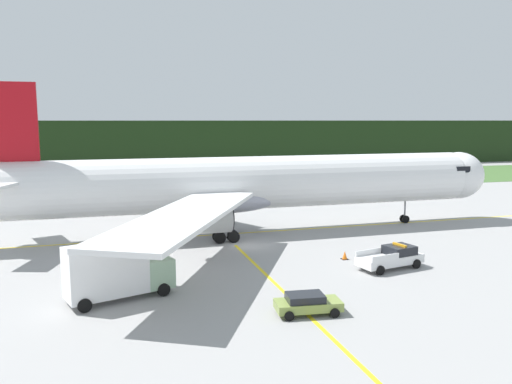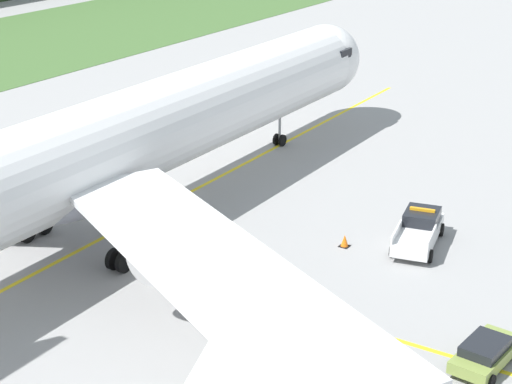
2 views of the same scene
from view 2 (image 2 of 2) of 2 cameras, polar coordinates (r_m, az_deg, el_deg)
name	(u,v)px [view 2 (image 2 of 2)]	position (r m, az deg, el deg)	size (l,w,h in m)	color
ground	(176,262)	(47.98, -5.31, -4.66)	(320.00, 320.00, 0.00)	#969695
taxiway_centerline_main	(119,229)	(52.51, -9.06, -2.46)	(80.04, 0.30, 0.01)	yellow
taxiway_centerline_spur	(488,367)	(39.97, 15.09, -11.13)	(37.23, 0.30, 0.01)	yellow
airliner	(106,149)	(50.19, -9.87, 2.82)	(60.48, 49.69, 15.53)	silver
ops_pickup_truck	(419,230)	(50.45, 10.72, -2.48)	(5.98, 3.30, 1.94)	silver
staff_car	(486,352)	(39.67, 14.97, -10.20)	(4.25, 2.30, 1.30)	olive
apron_cone	(345,241)	(49.78, 5.88, -3.23)	(0.58, 0.58, 0.72)	black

